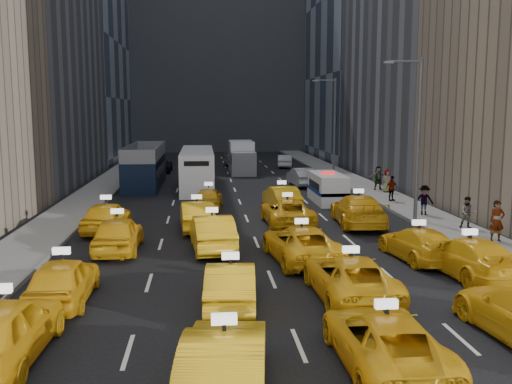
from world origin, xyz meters
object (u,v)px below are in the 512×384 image
(taxi_0, at_px, (3,330))
(taxi_2, at_px, (385,340))
(pedestrian_0, at_px, (497,221))
(nypd_van, at_px, (328,189))
(taxi_1, at_px, (224,366))
(double_decker, at_px, (145,166))
(city_bus, at_px, (197,169))
(box_truck, at_px, (242,158))

(taxi_0, height_order, taxi_2, taxi_0)
(taxi_0, height_order, pedestrian_0, pedestrian_0)
(nypd_van, bearing_deg, pedestrian_0, -64.73)
(taxi_1, bearing_deg, nypd_van, -100.64)
(double_decker, distance_m, pedestrian_0, 28.84)
(taxi_1, xyz_separation_m, pedestrian_0, (13.19, 13.29, 0.29))
(taxi_0, height_order, city_bus, city_bus)
(pedestrian_0, bearing_deg, city_bus, 127.90)
(nypd_van, bearing_deg, taxi_0, -116.64)
(double_decker, distance_m, box_truck, 12.49)
(taxi_2, xyz_separation_m, pedestrian_0, (9.23, 11.97, 0.42))
(nypd_van, height_order, box_truck, box_truck)
(taxi_2, distance_m, nypd_van, 25.01)
(double_decker, bearing_deg, nypd_van, -33.07)
(taxi_1, relative_size, nypd_van, 1.00)
(city_bus, bearing_deg, pedestrian_0, -61.36)
(pedestrian_0, bearing_deg, taxi_2, -123.92)
(taxi_2, bearing_deg, double_decker, -75.79)
(nypd_van, height_order, double_decker, double_decker)
(taxi_2, height_order, nypd_van, nypd_van)
(taxi_1, height_order, nypd_van, nypd_van)
(taxi_0, distance_m, taxi_1, 5.95)
(city_bus, distance_m, pedestrian_0, 24.94)
(double_decker, relative_size, box_truck, 1.64)
(taxi_0, relative_size, taxi_2, 0.98)
(box_truck, bearing_deg, taxi_0, -95.01)
(double_decker, height_order, city_bus, double_decker)
(double_decker, bearing_deg, taxi_1, -78.68)
(taxi_1, distance_m, pedestrian_0, 18.73)
(taxi_2, relative_size, double_decker, 0.43)
(taxi_0, bearing_deg, box_truck, -99.19)
(city_bus, relative_size, pedestrian_0, 6.28)
(double_decker, bearing_deg, city_bus, -18.28)
(taxi_1, height_order, box_truck, box_truck)
(city_bus, bearing_deg, taxi_1, -94.16)
(taxi_2, relative_size, city_bus, 0.41)
(taxi_2, height_order, double_decker, double_decker)
(taxi_1, xyz_separation_m, box_truck, (3.48, 44.68, 0.71))
(nypd_van, relative_size, double_decker, 0.43)
(taxi_1, distance_m, taxi_2, 4.18)
(taxi_0, height_order, taxi_1, taxi_0)
(taxi_2, xyz_separation_m, box_truck, (-0.48, 43.36, 0.84))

